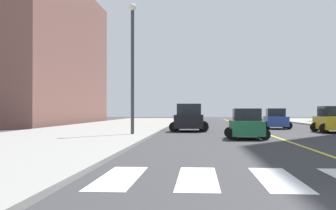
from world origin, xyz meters
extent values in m
cube|color=gray|center=(-12.20, 20.00, 0.07)|extent=(10.00, 120.00, 0.15)
cube|color=silver|center=(-6.30, 4.00, 0.01)|extent=(0.90, 4.00, 0.01)
cube|color=silver|center=(-4.50, 4.00, 0.01)|extent=(0.90, 4.00, 0.01)
cube|color=silver|center=(-2.70, 4.00, 0.01)|extent=(0.90, 4.00, 0.01)
cube|color=yellow|center=(0.00, 40.00, 0.01)|extent=(0.16, 80.00, 0.01)
cube|color=#85544A|center=(-26.24, 47.88, 8.14)|extent=(16.00, 32.00, 16.28)
cube|color=#2D479E|center=(2.05, 34.03, 0.63)|extent=(1.92, 3.94, 0.83)
cube|color=#1E2328|center=(2.06, 34.26, 1.38)|extent=(1.56, 2.00, 0.70)
cylinder|color=black|center=(1.10, 32.88, 0.31)|extent=(0.63, 0.23, 0.63)
cylinder|color=black|center=(2.88, 32.80, 0.31)|extent=(0.63, 0.23, 0.63)
cylinder|color=black|center=(1.21, 35.27, 0.31)|extent=(0.63, 0.23, 0.63)
cylinder|color=black|center=(2.99, 35.19, 0.31)|extent=(0.63, 0.23, 0.63)
cube|color=#236B42|center=(-1.89, 19.36, 0.61)|extent=(1.73, 3.73, 0.79)
cube|color=#1E2328|center=(-1.89, 19.14, 1.32)|extent=(1.44, 1.87, 0.67)
cylinder|color=black|center=(-1.01, 20.49, 0.30)|extent=(0.60, 0.20, 0.60)
cylinder|color=black|center=(-2.73, 20.52, 0.30)|extent=(0.60, 0.20, 0.60)
cylinder|color=black|center=(-1.05, 18.19, 0.30)|extent=(0.60, 0.20, 0.60)
cylinder|color=black|center=(-2.76, 18.22, 0.30)|extent=(0.60, 0.20, 0.60)
cube|color=red|center=(-5.22, 53.50, 0.64)|extent=(1.78, 3.89, 0.83)
cube|color=#1E2328|center=(-5.22, 53.27, 1.39)|extent=(1.49, 1.95, 0.70)
cylinder|color=black|center=(-4.33, 54.71, 0.31)|extent=(0.63, 0.21, 0.63)
cylinder|color=black|center=(-6.12, 54.70, 0.31)|extent=(0.63, 0.21, 0.63)
cylinder|color=black|center=(-4.32, 52.30, 0.31)|extent=(0.63, 0.21, 0.63)
cylinder|color=black|center=(-6.11, 52.29, 0.31)|extent=(0.63, 0.21, 0.63)
cube|color=black|center=(-5.16, 28.78, 0.75)|extent=(2.14, 4.61, 0.98)
cube|color=#1E2328|center=(-5.16, 28.50, 1.63)|extent=(1.78, 2.31, 0.83)
cylinder|color=black|center=(-4.08, 30.18, 0.37)|extent=(0.74, 0.25, 0.74)
cylinder|color=black|center=(-6.20, 30.21, 0.37)|extent=(0.74, 0.25, 0.74)
cylinder|color=black|center=(-4.12, 27.34, 0.37)|extent=(0.74, 0.25, 0.74)
cylinder|color=black|center=(-6.24, 27.37, 0.37)|extent=(0.74, 0.25, 0.74)
cube|color=gold|center=(4.98, 27.39, 0.68)|extent=(1.90, 4.17, 0.89)
cube|color=#1E2328|center=(4.98, 27.64, 1.49)|extent=(1.59, 2.09, 0.75)
cylinder|color=black|center=(4.02, 26.10, 0.34)|extent=(0.68, 0.22, 0.67)
cylinder|color=black|center=(4.01, 28.68, 0.34)|extent=(0.68, 0.22, 0.67)
cube|color=#B7B7BC|center=(1.69, 49.85, 0.64)|extent=(1.81, 3.92, 0.84)
cube|color=#1E2328|center=(1.69, 50.08, 1.39)|extent=(1.51, 1.97, 0.71)
cylinder|color=black|center=(0.77, 48.65, 0.32)|extent=(0.63, 0.21, 0.63)
cylinder|color=black|center=(2.57, 48.63, 0.32)|extent=(0.63, 0.21, 0.63)
cylinder|color=black|center=(0.80, 51.07, 0.32)|extent=(0.63, 0.21, 0.63)
cylinder|color=black|center=(2.60, 51.05, 0.32)|extent=(0.63, 0.21, 0.63)
cylinder|color=#38383D|center=(-8.42, 21.38, 3.87)|extent=(0.20, 0.20, 7.44)
sphere|color=silver|center=(-8.42, 21.38, 7.74)|extent=(0.44, 0.44, 0.44)
camera|label=1|loc=(-4.47, -6.95, 1.55)|focal=51.17mm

